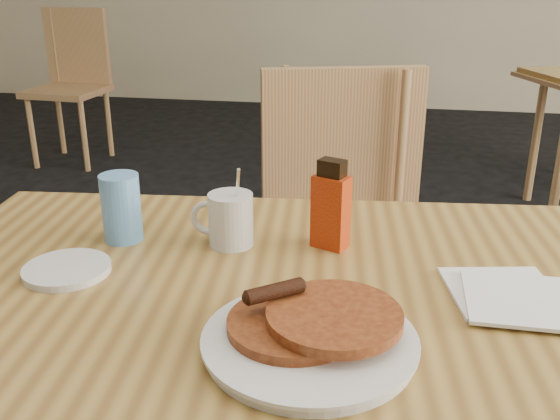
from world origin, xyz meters
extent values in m
cube|color=#A67F3A|center=(0.04, -0.04, 0.73)|extent=(1.40, 1.01, 0.04)
cube|color=tan|center=(0.04, -0.04, 0.71)|extent=(1.45, 1.06, 0.02)
cylinder|color=tan|center=(0.92, 2.07, 0.35)|extent=(0.04, 0.04, 0.71)
cube|color=tan|center=(0.02, 0.59, 0.47)|extent=(0.55, 0.55, 0.04)
cube|color=tan|center=(0.02, 0.79, 0.73)|extent=(0.43, 0.17, 0.48)
cylinder|color=tan|center=(-0.15, 0.41, 0.23)|extent=(0.04, 0.04, 0.45)
cylinder|color=tan|center=(0.20, 0.77, 0.23)|extent=(0.04, 0.04, 0.45)
cube|color=tan|center=(-1.93, 2.85, 0.47)|extent=(0.47, 0.47, 0.04)
cube|color=tan|center=(-1.93, 3.05, 0.73)|extent=(0.44, 0.07, 0.48)
cylinder|color=tan|center=(-2.11, 2.67, 0.23)|extent=(0.04, 0.04, 0.45)
cylinder|color=tan|center=(-1.75, 3.03, 0.23)|extent=(0.04, 0.04, 0.45)
cylinder|color=silver|center=(0.07, -0.17, 0.76)|extent=(0.27, 0.27, 0.02)
cylinder|color=silver|center=(0.07, -0.17, 0.77)|extent=(0.28, 0.28, 0.01)
cylinder|color=brown|center=(0.04, -0.15, 0.78)|extent=(0.18, 0.18, 0.01)
cylinder|color=brown|center=(0.09, -0.15, 0.79)|extent=(0.18, 0.18, 0.01)
cylinder|color=#331608|center=(0.01, -0.13, 0.81)|extent=(0.08, 0.07, 0.02)
cylinder|color=silver|center=(-0.12, 0.14, 0.80)|extent=(0.08, 0.08, 0.10)
torus|color=silver|center=(-0.16, 0.14, 0.80)|extent=(0.06, 0.01, 0.06)
cylinder|color=black|center=(-0.12, 0.14, 0.84)|extent=(0.07, 0.07, 0.01)
cylinder|color=silver|center=(-0.11, 0.14, 0.83)|extent=(0.03, 0.05, 0.14)
cube|color=maroon|center=(0.06, 0.16, 0.82)|extent=(0.07, 0.06, 0.13)
cube|color=black|center=(0.06, 0.16, 0.90)|extent=(0.05, 0.04, 0.03)
cube|color=white|center=(0.34, 0.03, 0.75)|extent=(0.19, 0.19, 0.01)
cube|color=white|center=(0.36, 0.00, 0.76)|extent=(0.16, 0.16, 0.01)
cylinder|color=#5F9EDF|center=(-0.32, 0.12, 0.81)|extent=(0.09, 0.09, 0.12)
cylinder|color=silver|center=(-0.35, -0.02, 0.76)|extent=(0.17, 0.17, 0.01)
camera|label=1|loc=(0.15, -0.86, 1.22)|focal=40.00mm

